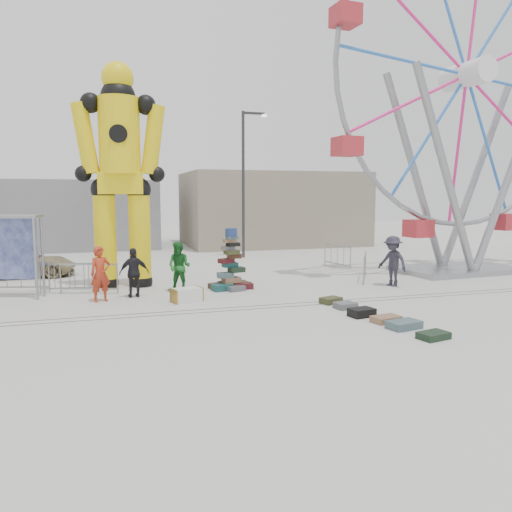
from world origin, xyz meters
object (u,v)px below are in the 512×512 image
object	(u,v)px
steamer_trunk	(187,295)
pedestrian_green	(179,267)
barricade_wheel_back	(337,256)
barricade_wheel_front	(365,267)
barricade_dummy_a	(21,277)
pedestrian_black	(134,273)
suitcase_tower	(231,272)
lamp_post_left	(112,176)
pedestrian_red	(100,274)
barricade_dummy_b	(70,278)
parked_suv	(25,264)
ferris_wheel	(465,101)
lamp_post_right	(245,177)
crash_test_dummy	(120,167)
barricade_dummy_c	(89,278)
pedestrian_grey	(393,261)

from	to	relation	value
steamer_trunk	pedestrian_green	distance (m)	1.95
steamer_trunk	barricade_wheel_back	distance (m)	9.97
barricade_wheel_front	pedestrian_green	xyz separation A→B (m)	(-7.55, -0.10, 0.36)
barricade_dummy_a	pedestrian_black	xyz separation A→B (m)	(3.86, -2.14, 0.30)
suitcase_tower	barricade_wheel_front	size ratio (longest dim) A/B	1.13
lamp_post_left	barricade_wheel_back	size ratio (longest dim) A/B	4.00
barricade_wheel_front	pedestrian_red	world-z (taller)	pedestrian_red
steamer_trunk	pedestrian_black	world-z (taller)	pedestrian_black
steamer_trunk	pedestrian_red	distance (m)	2.90
pedestrian_green	pedestrian_black	distance (m)	1.72
suitcase_tower	pedestrian_red	distance (m)	4.71
suitcase_tower	pedestrian_green	xyz separation A→B (m)	(-1.90, 0.05, 0.27)
barricade_dummy_b	parked_suv	xyz separation A→B (m)	(-2.06, 4.33, 0.02)
steamer_trunk	barricade_dummy_b	world-z (taller)	barricade_dummy_b
ferris_wheel	pedestrian_red	size ratio (longest dim) A/B	8.42
suitcase_tower	barricade_wheel_back	bearing A→B (deg)	23.83
barricade_dummy_b	pedestrian_red	world-z (taller)	pedestrian_red
barricade_dummy_b	lamp_post_right	bearing A→B (deg)	50.61
crash_test_dummy	lamp_post_left	bearing A→B (deg)	95.55
barricade_dummy_c	parked_suv	distance (m)	5.41
lamp_post_left	pedestrian_black	world-z (taller)	lamp_post_left
ferris_wheel	crash_test_dummy	bearing A→B (deg)	174.03
barricade_dummy_c	pedestrian_grey	bearing A→B (deg)	7.21
ferris_wheel	pedestrian_red	xyz separation A→B (m)	(-15.50, -1.98, -6.64)
lamp_post_left	steamer_trunk	world-z (taller)	lamp_post_left
pedestrian_grey	barricade_dummy_a	bearing A→B (deg)	-122.46
suitcase_tower	barricade_dummy_a	distance (m)	7.54
lamp_post_left	barricade_dummy_b	xyz separation A→B (m)	(-1.74, -10.08, -3.93)
barricade_dummy_c	parked_suv	world-z (taller)	parked_suv
suitcase_tower	steamer_trunk	distance (m)	2.65
lamp_post_right	ferris_wheel	bearing A→B (deg)	-45.21
lamp_post_left	suitcase_tower	xyz separation A→B (m)	(3.94, -10.96, -3.85)
suitcase_tower	parked_suv	size ratio (longest dim) A/B	0.55
barricade_dummy_c	pedestrian_red	distance (m)	1.54
barricade_wheel_front	lamp_post_right	bearing A→B (deg)	47.16
pedestrian_green	pedestrian_black	bearing A→B (deg)	-126.70
barricade_wheel_back	pedestrian_grey	world-z (taller)	pedestrian_grey
lamp_post_right	pedestrian_grey	xyz separation A→B (m)	(3.00, -10.20, -3.52)
lamp_post_right	pedestrian_grey	world-z (taller)	lamp_post_right
steamer_trunk	barricade_dummy_c	bearing A→B (deg)	127.58
steamer_trunk	barricade_dummy_c	size ratio (longest dim) A/B	0.48
steamer_trunk	barricade_dummy_a	distance (m)	6.42
barricade_dummy_a	pedestrian_red	bearing A→B (deg)	-27.52
barricade_dummy_c	barricade_wheel_back	size ratio (longest dim) A/B	1.00
suitcase_tower	barricade_dummy_b	xyz separation A→B (m)	(-5.68, 0.88, -0.08)
pedestrian_red	pedestrian_black	distance (m)	1.16
crash_test_dummy	pedestrian_red	bearing A→B (deg)	-103.48
lamp_post_left	crash_test_dummy	bearing A→B (deg)	-89.06
suitcase_tower	pedestrian_green	size ratio (longest dim) A/B	1.25
steamer_trunk	pedestrian_red	size ratio (longest dim) A/B	0.53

